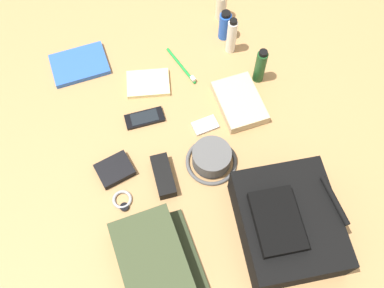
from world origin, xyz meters
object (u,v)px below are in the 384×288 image
at_px(paperback_novel, 80,65).
at_px(sunglasses_case, 163,176).
at_px(toothbrush, 183,67).
at_px(wristwatch, 122,201).
at_px(media_player, 205,125).
at_px(folded_towel, 239,102).
at_px(bucket_hat, 212,158).
at_px(deodorant_spray, 225,25).
at_px(notepad, 148,83).
at_px(backpack, 287,223).
at_px(toothpaste_tube, 232,36).
at_px(toiletry_pouch, 154,260).
at_px(lotion_bottle, 221,6).
at_px(shampoo_bottle, 260,66).
at_px(wallet, 115,170).
at_px(cell_phone, 145,118).

bearing_deg(paperback_novel, sunglasses_case, 15.90).
distance_m(toothbrush, sunglasses_case, 0.44).
height_order(wristwatch, toothbrush, toothbrush).
relative_size(media_player, folded_towel, 0.43).
distance_m(bucket_hat, media_player, 0.14).
relative_size(wristwatch, sunglasses_case, 0.51).
height_order(deodorant_spray, notepad, deodorant_spray).
bearing_deg(bucket_hat, notepad, -164.10).
xyz_separation_m(backpack, wristwatch, (-0.25, -0.44, -0.06)).
bearing_deg(folded_towel, deodorant_spray, 168.13).
xyz_separation_m(toothpaste_tube, paperback_novel, (-0.12, -0.55, -0.07)).
bearing_deg(paperback_novel, bucket_hat, 30.89).
distance_m(deodorant_spray, toothpaste_tube, 0.07).
distance_m(toiletry_pouch, toothbrush, 0.71).
bearing_deg(toothpaste_tube, lotion_bottle, 171.26).
bearing_deg(wristwatch, notepad, 152.23).
bearing_deg(folded_towel, toothbrush, -148.10).
height_order(toiletry_pouch, deodorant_spray, deodorant_spray).
xyz_separation_m(shampoo_bottle, toothbrush, (-0.13, -0.24, -0.07)).
distance_m(toothpaste_tube, wallet, 0.63).
xyz_separation_m(toothpaste_tube, shampoo_bottle, (0.15, 0.04, -0.00)).
distance_m(backpack, toiletry_pouch, 0.40).
bearing_deg(shampoo_bottle, notepad, -106.00).
distance_m(bucket_hat, wallet, 0.31).
relative_size(toothpaste_tube, wristwatch, 2.23).
xyz_separation_m(lotion_bottle, media_player, (0.44, -0.23, -0.05)).
relative_size(bucket_hat, toothpaste_tube, 1.06).
xyz_separation_m(media_player, folded_towel, (-0.04, 0.14, 0.01)).
bearing_deg(lotion_bottle, paperback_novel, -85.60).
height_order(cell_phone, toothbrush, toothbrush).
bearing_deg(toiletry_pouch, shampoo_bottle, 132.38).
bearing_deg(wallet, toothbrush, 122.34).
distance_m(lotion_bottle, sunglasses_case, 0.71).
bearing_deg(paperback_novel, backpack, 28.58).
relative_size(toothpaste_tube, sunglasses_case, 1.13).
distance_m(bucket_hat, toothbrush, 0.39).
relative_size(toothpaste_tube, cell_phone, 1.16).
distance_m(shampoo_bottle, wristwatch, 0.65).
bearing_deg(wallet, toothpaste_tube, 111.65).
bearing_deg(lotion_bottle, backpack, -8.70).
distance_m(shampoo_bottle, media_player, 0.28).
distance_m(bucket_hat, cell_phone, 0.28).
xyz_separation_m(toothpaste_tube, folded_towel, (0.23, -0.06, -0.06)).
xyz_separation_m(backpack, media_player, (-0.42, -0.10, -0.06)).
height_order(paperback_novel, wristwatch, paperback_novel).
height_order(toiletry_pouch, media_player, toiletry_pouch).
bearing_deg(wristwatch, media_player, 115.93).
bearing_deg(paperback_novel, wristwatch, 0.50).
relative_size(bucket_hat, cell_phone, 1.24).
height_order(media_player, notepad, notepad).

